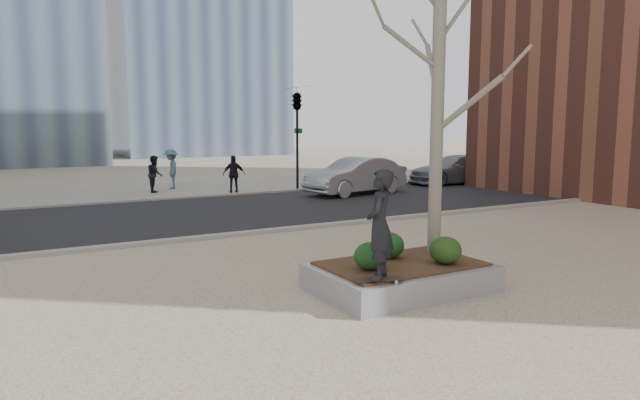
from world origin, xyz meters
TOP-DOWN VIEW (x-y plane):
  - ground at (0.00, 0.00)m, footprint 120.00×120.00m
  - street at (0.00, 10.00)m, footprint 60.00×8.00m
  - far_sidewalk at (0.00, 17.00)m, footprint 60.00×6.00m
  - planter at (1.00, 0.00)m, footprint 3.00×2.00m
  - planter_mulch at (1.00, 0.00)m, footprint 2.70×1.70m
  - sycamore_tree at (2.00, 0.30)m, footprint 2.80×2.80m
  - shrub_left at (0.25, -0.14)m, footprint 0.55×0.55m
  - shrub_middle at (1.03, 0.40)m, footprint 0.55×0.55m
  - shrub_right at (1.62, -0.44)m, footprint 0.56×0.56m
  - skateboard at (-0.02, -0.76)m, footprint 0.80×0.41m
  - skateboarder at (-0.02, -0.76)m, footprint 0.73×0.72m
  - car_silver at (7.84, 11.92)m, footprint 4.78×2.41m
  - car_third at (14.26, 12.97)m, footprint 4.90×2.36m
  - pedestrian_a at (0.71, 16.51)m, footprint 0.71×0.85m
  - pedestrian_b at (1.67, 17.48)m, footprint 0.92×1.28m
  - pedestrian_c at (3.56, 14.73)m, footprint 0.99×0.65m
  - traffic_light_far at (6.50, 14.60)m, footprint 0.60×2.48m

SIDE VIEW (x-z plane):
  - ground at x=0.00m, z-range 0.00..0.00m
  - street at x=0.00m, z-range 0.00..0.02m
  - far_sidewalk at x=0.00m, z-range 0.00..0.02m
  - planter at x=1.00m, z-range 0.00..0.45m
  - planter_mulch at x=1.00m, z-range 0.45..0.49m
  - skateboard at x=-0.02m, z-range 0.45..0.53m
  - car_third at x=14.26m, z-range 0.02..1.40m
  - shrub_left at x=0.25m, z-range 0.49..0.95m
  - shrub_middle at x=1.03m, z-range 0.49..0.96m
  - shrub_right at x=1.62m, z-range 0.49..0.97m
  - car_silver at x=7.84m, z-range 0.02..1.52m
  - pedestrian_a at x=0.71m, z-range 0.02..1.59m
  - pedestrian_c at x=3.56m, z-range 0.02..1.60m
  - pedestrian_b at x=1.67m, z-range 0.02..1.80m
  - skateboarder at x=-0.02m, z-range 0.53..2.23m
  - traffic_light_far at x=6.50m, z-range 0.00..4.50m
  - sycamore_tree at x=2.00m, z-range 0.49..7.09m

